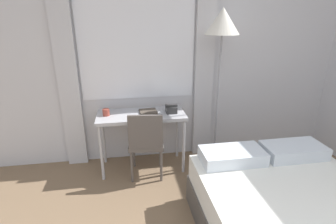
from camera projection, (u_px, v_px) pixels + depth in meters
wall_back_with_window at (164, 57)px, 3.28m from camera, size 5.59×0.13×2.70m
desk at (141, 119)px, 3.18m from camera, size 1.05×0.48×0.74m
desk_chair at (146, 140)px, 3.04m from camera, size 0.44×0.44×0.84m
standing_lamp at (222, 33)px, 2.91m from camera, size 0.38×0.38×1.93m
telephone at (171, 109)px, 3.18m from camera, size 0.15×0.14×0.10m
book at (148, 111)px, 3.19m from camera, size 0.22×0.19×0.02m
mug at (106, 112)px, 3.08m from camera, size 0.08×0.08×0.08m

